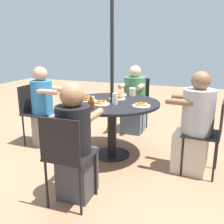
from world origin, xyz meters
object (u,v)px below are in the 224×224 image
(patio_chair_west, at_px, (209,131))
(patio_chair_south, at_px, (67,154))
(diner_south, at_px, (75,146))
(pancake_plate_d, at_px, (119,94))
(diner_north, at_px, (134,102))
(diner_west, at_px, (194,128))
(pancake_plate_a, at_px, (141,105))
(diner_east, at_px, (44,109))
(pancake_plate_b, at_px, (88,99))
(pancake_plate_c, at_px, (117,97))
(pancake_plate_e, at_px, (101,103))
(drinking_glass_a, at_px, (115,99))
(patio_chair_north, at_px, (137,99))
(coffee_cup, at_px, (132,92))
(patio_chair_east, at_px, (35,110))
(patio_table, at_px, (112,110))
(syrup_bottle, at_px, (91,105))

(patio_chair_west, bearing_deg, patio_chair_south, 138.15)
(diner_south, height_order, pancake_plate_d, diner_south)
(diner_south, bearing_deg, diner_north, 89.44)
(diner_west, height_order, pancake_plate_a, diner_west)
(diner_east, relative_size, patio_chair_west, 1.31)
(pancake_plate_b, relative_size, pancake_plate_c, 1.00)
(pancake_plate_e, height_order, drinking_glass_a, drinking_glass_a)
(patio_chair_north, distance_m, pancake_plate_b, 1.32)
(diner_north, relative_size, coffee_cup, 9.93)
(patio_chair_east, relative_size, pancake_plate_e, 4.02)
(diner_west, bearing_deg, pancake_plate_a, 97.10)
(patio_table, bearing_deg, drinking_glass_a, 36.97)
(patio_chair_west, xyz_separation_m, syrup_bottle, (0.35, -1.29, 0.27))
(patio_table, bearing_deg, patio_chair_west, 85.19)
(patio_table, distance_m, pancake_plate_a, 0.45)
(patio_chair_east, relative_size, patio_chair_south, 1.00)
(pancake_plate_e, relative_size, syrup_bottle, 1.52)
(diner_east, relative_size, pancake_plate_c, 5.28)
(pancake_plate_a, bearing_deg, patio_chair_east, -93.61)
(patio_chair_north, relative_size, coffee_cup, 7.84)
(diner_south, distance_m, pancake_plate_d, 1.48)
(pancake_plate_a, distance_m, pancake_plate_e, 0.50)
(diner_east, bearing_deg, patio_chair_west, 87.18)
(pancake_plate_b, distance_m, pancake_plate_e, 0.27)
(pancake_plate_b, height_order, pancake_plate_e, pancake_plate_b)
(patio_chair_west, xyz_separation_m, pancake_plate_d, (-0.52, -1.25, 0.23))
(diner_east, xyz_separation_m, drinking_glass_a, (0.10, 1.13, 0.27))
(drinking_glass_a, bearing_deg, diner_east, -95.23)
(pancake_plate_a, relative_size, syrup_bottle, 1.52)
(diner_south, distance_m, drinking_glass_a, 0.97)
(patio_chair_south, bearing_deg, pancake_plate_a, 69.05)
(pancake_plate_a, xyz_separation_m, pancake_plate_d, (-0.53, -0.47, -0.00))
(diner_east, xyz_separation_m, syrup_bottle, (0.44, 0.96, 0.25))
(patio_chair_north, xyz_separation_m, pancake_plate_a, (1.32, 0.43, 0.23))
(patio_chair_west, distance_m, diner_west, 0.17)
(patio_table, distance_m, syrup_bottle, 0.49)
(pancake_plate_b, height_order, drinking_glass_a, drinking_glass_a)
(diner_south, bearing_deg, patio_chair_south, -90.00)
(diner_west, height_order, pancake_plate_c, diner_west)
(diner_north, bearing_deg, patio_chair_south, 90.61)
(drinking_glass_a, bearing_deg, syrup_bottle, -25.89)
(patio_table, relative_size, syrup_bottle, 8.57)
(pancake_plate_d, height_order, pancake_plate_e, pancake_plate_e)
(pancake_plate_e, bearing_deg, pancake_plate_a, 99.32)
(diner_east, height_order, coffee_cup, diner_east)
(patio_chair_south, bearing_deg, patio_chair_west, 41.85)
(patio_chair_west, bearing_deg, diner_north, 51.47)
(patio_chair_east, bearing_deg, pancake_plate_c, 98.07)
(diner_south, relative_size, pancake_plate_e, 5.21)
(diner_north, relative_size, pancake_plate_d, 5.10)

